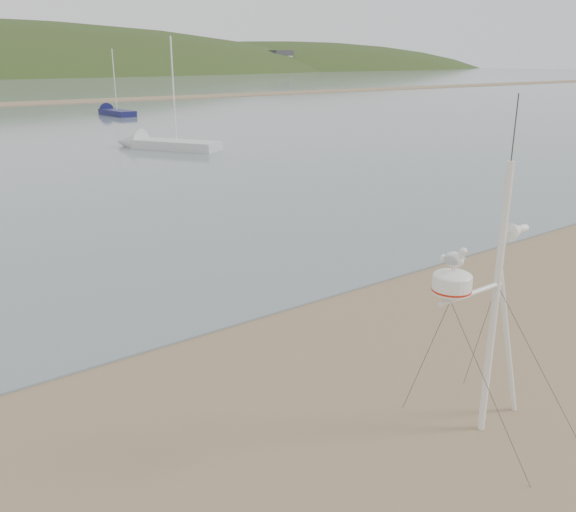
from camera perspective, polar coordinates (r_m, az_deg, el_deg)
ground at (r=7.77m, az=-9.12°, el=-22.33°), size 560.00×560.00×0.00m
mast_rig at (r=8.78m, az=18.31°, el=-9.24°), size 2.05×2.18×4.62m
sailboat_white_near at (r=36.88m, az=-12.71°, el=10.26°), size 4.83×6.62×6.69m
sailboat_blue_far at (r=60.40m, az=-16.34°, el=12.85°), size 1.85×6.37×6.28m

